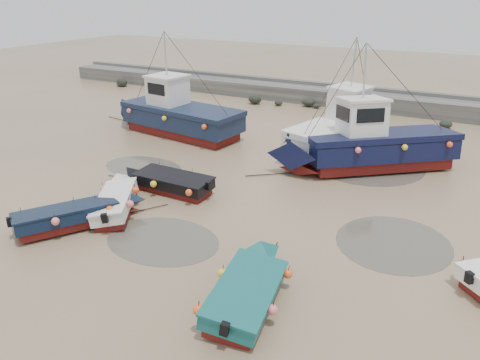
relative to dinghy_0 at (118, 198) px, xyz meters
The scene contains 14 objects.
ground 5.57m from the dinghy_0, ahead, with size 120.00×120.00×0.00m, color #9B7F61.
seawall 23.30m from the dinghy_0, 76.22° to the left, with size 60.00×4.92×1.50m.
puddle_a 3.41m from the dinghy_0, 20.91° to the right, with size 4.43×4.43×0.01m, color #514C42.
puddle_b 11.03m from the dinghy_0, 13.83° to the left, with size 4.13×4.13×0.01m, color #514C42.
puddle_c 5.10m from the dinghy_0, 118.14° to the left, with size 4.36×4.36×0.01m, color #514C42.
puddle_d 12.97m from the dinghy_0, 52.82° to the left, with size 5.78×5.78×0.01m, color #514C42.
dinghy_0 is the anchor object (origin of this frame).
dinghy_1 1.93m from the dinghy_0, 104.12° to the right, with size 3.96×5.59×1.43m.
dinghy_2 8.14m from the dinghy_0, 21.21° to the right, with size 2.29×5.75×1.43m.
dinghy_4 2.67m from the dinghy_0, 77.56° to the left, with size 6.00×1.99×1.43m.
cabin_boat_0 11.26m from the dinghy_0, 113.69° to the left, with size 11.30×4.18×6.22m.
cabin_boat_1 13.28m from the dinghy_0, 63.75° to the left, with size 4.39×10.26×6.22m.
cabin_boat_2 12.52m from the dinghy_0, 50.93° to the left, with size 9.28×7.85×6.22m.
person 9.19m from the dinghy_0, 62.57° to the left, with size 0.69×0.45×1.89m, color #141B31.
Camera 1 is at (7.33, -13.78, 8.63)m, focal length 35.00 mm.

